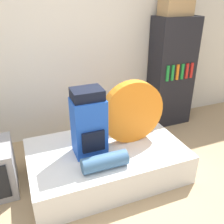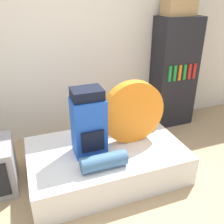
{
  "view_description": "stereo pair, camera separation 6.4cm",
  "coord_description": "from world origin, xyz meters",
  "px_view_note": "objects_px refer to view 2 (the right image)",
  "views": [
    {
      "loc": [
        -0.71,
        -1.57,
        2.02
      ],
      "look_at": [
        0.2,
        0.71,
        0.81
      ],
      "focal_mm": 40.0,
      "sensor_mm": 36.0,
      "label": 1
    },
    {
      "loc": [
        -0.65,
        -1.6,
        2.02
      ],
      "look_at": [
        0.2,
        0.71,
        0.81
      ],
      "focal_mm": 40.0,
      "sensor_mm": 36.0,
      "label": 2
    }
  ],
  "objects_px": {
    "cardboard_box": "(179,7)",
    "tent_bag": "(133,112)",
    "backpack": "(89,123)",
    "sleeping_roll": "(104,161)",
    "bookshelf": "(174,73)"
  },
  "relations": [
    {
      "from": "cardboard_box",
      "to": "tent_bag",
      "type": "bearing_deg",
      "value": -140.98
    },
    {
      "from": "backpack",
      "to": "sleeping_roll",
      "type": "relative_size",
      "value": 1.58
    },
    {
      "from": "tent_bag",
      "to": "sleeping_roll",
      "type": "bearing_deg",
      "value": -141.2
    },
    {
      "from": "bookshelf",
      "to": "cardboard_box",
      "type": "bearing_deg",
      "value": 174.13
    },
    {
      "from": "tent_bag",
      "to": "cardboard_box",
      "type": "distance_m",
      "value": 1.73
    },
    {
      "from": "cardboard_box",
      "to": "backpack",
      "type": "bearing_deg",
      "value": -150.22
    },
    {
      "from": "tent_bag",
      "to": "sleeping_roll",
      "type": "height_order",
      "value": "tent_bag"
    },
    {
      "from": "sleeping_roll",
      "to": "bookshelf",
      "type": "relative_size",
      "value": 0.28
    },
    {
      "from": "tent_bag",
      "to": "bookshelf",
      "type": "distance_m",
      "value": 1.39
    },
    {
      "from": "sleeping_roll",
      "to": "cardboard_box",
      "type": "bearing_deg",
      "value": 38.95
    },
    {
      "from": "backpack",
      "to": "bookshelf",
      "type": "relative_size",
      "value": 0.45
    },
    {
      "from": "backpack",
      "to": "bookshelf",
      "type": "xyz_separation_m",
      "value": [
        1.64,
        0.91,
        0.11
      ]
    },
    {
      "from": "bookshelf",
      "to": "cardboard_box",
      "type": "height_order",
      "value": "cardboard_box"
    },
    {
      "from": "backpack",
      "to": "tent_bag",
      "type": "xyz_separation_m",
      "value": [
        0.54,
        0.06,
        0.01
      ]
    },
    {
      "from": "tent_bag",
      "to": "sleeping_roll",
      "type": "relative_size",
      "value": 1.58
    }
  ]
}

